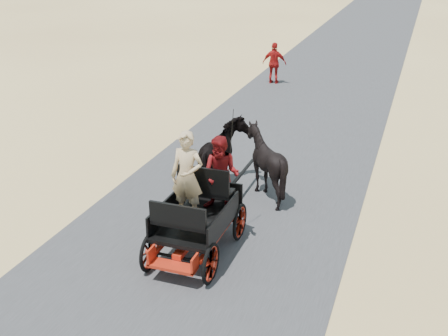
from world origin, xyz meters
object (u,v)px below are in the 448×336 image
(horse_right, at_px, (265,163))
(carriage, at_px, (197,236))
(horse_left, at_px, (222,157))
(pedestrian, at_px, (274,63))

(horse_right, bearing_deg, carriage, 79.61)
(horse_left, xyz_separation_m, horse_right, (1.10, 0.00, 0.00))
(horse_left, distance_m, horse_right, 1.10)
(horse_right, xyz_separation_m, pedestrian, (-2.63, 10.67, 0.01))
(horse_right, relative_size, pedestrian, 0.98)
(carriage, height_order, horse_right, horse_right)
(carriage, relative_size, horse_right, 1.41)
(carriage, relative_size, pedestrian, 1.39)
(carriage, relative_size, horse_left, 1.20)
(horse_left, bearing_deg, carriage, 100.39)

